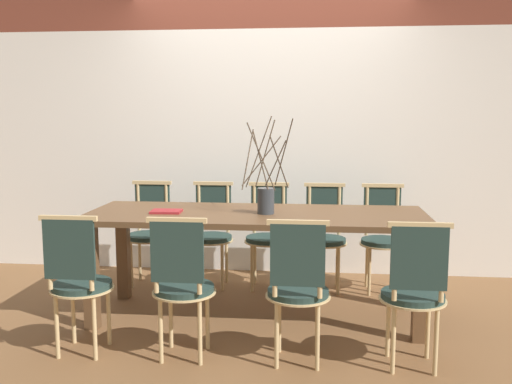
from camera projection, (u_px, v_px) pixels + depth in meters
The scene contains 14 objects.
ground_plane at pixel (256, 317), 4.16m from camera, with size 16.00×16.00×0.00m, color brown.
wall_rear at pixel (270, 100), 5.20m from camera, with size 12.00×0.06×3.20m.
dining_table at pixel (256, 227), 4.07m from camera, with size 2.41×0.87×0.77m.
chair_near_leftend at pixel (78, 279), 3.45m from camera, with size 0.39×0.39×0.89m.
chair_near_left at pixel (182, 282), 3.39m from camera, with size 0.39×0.39×0.89m.
chair_near_center at pixel (298, 285), 3.32m from camera, with size 0.39×0.39×0.89m.
chair_near_right at pixel (414, 289), 3.25m from camera, with size 0.39×0.39×0.89m.
chair_far_leftend at pixel (150, 229), 4.95m from camera, with size 0.39×0.39×0.89m.
chair_far_left at pixel (211, 230), 4.89m from camera, with size 0.39×0.39×0.89m.
chair_far_center at pixel (268, 231), 4.84m from camera, with size 0.39×0.39×0.89m.
chair_far_right at pixel (324, 233), 4.79m from camera, with size 0.39×0.39×0.89m.
chair_far_rightend at pixel (383, 234), 4.74m from camera, with size 0.39×0.39×0.89m.
vase_centerpiece at pixel (266, 197), 4.01m from camera, with size 0.38×0.35×0.68m.
book_stack at pixel (166, 211), 4.07m from camera, with size 0.22×0.17×0.02m.
Camera 1 is at (0.41, -3.98, 1.47)m, focal length 40.00 mm.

